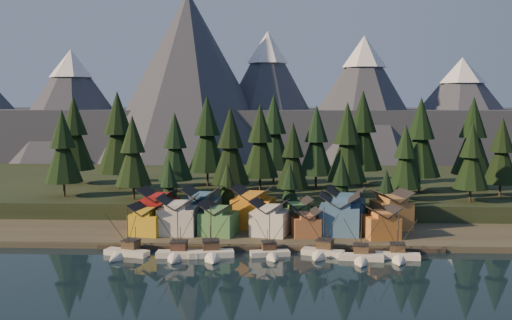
{
  "coord_description": "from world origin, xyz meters",
  "views": [
    {
      "loc": [
        2.75,
        -113.31,
        34.19
      ],
      "look_at": [
        -3.72,
        30.0,
        19.48
      ],
      "focal_mm": 40.0,
      "sensor_mm": 36.0,
      "label": 1
    }
  ],
  "objects_px": {
    "boat_4": "(322,246)",
    "boat_2": "(211,247)",
    "house_back_0": "(159,207)",
    "house_back_1": "(202,206)",
    "house_front_0": "(147,219)",
    "boat_3": "(271,248)",
    "boat_6": "(398,250)",
    "boat_1": "(177,248)",
    "boat_0": "(124,247)",
    "boat_5": "(361,252)",
    "house_front_1": "(178,214)"
  },
  "relations": [
    {
      "from": "boat_1",
      "to": "house_back_0",
      "type": "height_order",
      "value": "house_back_0"
    },
    {
      "from": "boat_2",
      "to": "house_front_1",
      "type": "distance_m",
      "value": 19.81
    },
    {
      "from": "boat_6",
      "to": "boat_1",
      "type": "bearing_deg",
      "value": -170.92
    },
    {
      "from": "boat_3",
      "to": "house_front_0",
      "type": "relative_size",
      "value": 1.2
    },
    {
      "from": "boat_4",
      "to": "house_back_0",
      "type": "bearing_deg",
      "value": 171.33
    },
    {
      "from": "boat_6",
      "to": "house_back_1",
      "type": "height_order",
      "value": "house_back_1"
    },
    {
      "from": "boat_5",
      "to": "boat_6",
      "type": "xyz_separation_m",
      "value": [
        8.22,
        1.46,
        -0.0
      ]
    },
    {
      "from": "boat_3",
      "to": "house_front_1",
      "type": "bearing_deg",
      "value": 136.15
    },
    {
      "from": "boat_4",
      "to": "house_front_0",
      "type": "height_order",
      "value": "boat_4"
    },
    {
      "from": "house_front_1",
      "to": "boat_5",
      "type": "bearing_deg",
      "value": -20.18
    },
    {
      "from": "house_front_0",
      "to": "house_back_1",
      "type": "height_order",
      "value": "house_back_1"
    },
    {
      "from": "boat_4",
      "to": "boat_6",
      "type": "relative_size",
      "value": 1.09
    },
    {
      "from": "boat_4",
      "to": "house_back_0",
      "type": "distance_m",
      "value": 46.55
    },
    {
      "from": "house_back_1",
      "to": "boat_2",
      "type": "bearing_deg",
      "value": -72.05
    },
    {
      "from": "house_back_1",
      "to": "boat_0",
      "type": "bearing_deg",
      "value": -113.76
    },
    {
      "from": "boat_4",
      "to": "boat_2",
      "type": "bearing_deg",
      "value": -155.15
    },
    {
      "from": "house_back_0",
      "to": "boat_3",
      "type": "bearing_deg",
      "value": -33.18
    },
    {
      "from": "house_front_1",
      "to": "house_back_0",
      "type": "relative_size",
      "value": 0.93
    },
    {
      "from": "house_back_0",
      "to": "house_back_1",
      "type": "height_order",
      "value": "house_back_1"
    },
    {
      "from": "boat_2",
      "to": "boat_6",
      "type": "height_order",
      "value": "boat_2"
    },
    {
      "from": "boat_4",
      "to": "house_front_0",
      "type": "relative_size",
      "value": 1.35
    },
    {
      "from": "boat_3",
      "to": "boat_4",
      "type": "height_order",
      "value": "boat_4"
    },
    {
      "from": "boat_6",
      "to": "boat_0",
      "type": "bearing_deg",
      "value": -172.02
    },
    {
      "from": "boat_3",
      "to": "boat_2",
      "type": "bearing_deg",
      "value": 175.22
    },
    {
      "from": "boat_1",
      "to": "house_front_1",
      "type": "height_order",
      "value": "house_front_1"
    },
    {
      "from": "boat_1",
      "to": "boat_3",
      "type": "height_order",
      "value": "boat_1"
    },
    {
      "from": "boat_5",
      "to": "house_front_0",
      "type": "distance_m",
      "value": 52.9
    },
    {
      "from": "house_front_1",
      "to": "house_back_1",
      "type": "distance_m",
      "value": 10.04
    },
    {
      "from": "boat_1",
      "to": "house_front_1",
      "type": "distance_m",
      "value": 17.68
    },
    {
      "from": "boat_4",
      "to": "boat_6",
      "type": "xyz_separation_m",
      "value": [
        16.43,
        -2.01,
        -0.3
      ]
    },
    {
      "from": "boat_5",
      "to": "house_front_0",
      "type": "relative_size",
      "value": 1.25
    },
    {
      "from": "boat_2",
      "to": "house_front_0",
      "type": "height_order",
      "value": "boat_2"
    },
    {
      "from": "boat_3",
      "to": "boat_5",
      "type": "distance_m",
      "value": 19.65
    },
    {
      "from": "boat_2",
      "to": "boat_5",
      "type": "xyz_separation_m",
      "value": [
        32.47,
        -1.01,
        -0.39
      ]
    },
    {
      "from": "boat_6",
      "to": "house_front_1",
      "type": "height_order",
      "value": "house_front_1"
    },
    {
      "from": "house_front_0",
      "to": "boat_0",
      "type": "bearing_deg",
      "value": -84.8
    },
    {
      "from": "house_back_1",
      "to": "house_front_0",
      "type": "bearing_deg",
      "value": -134.74
    },
    {
      "from": "house_front_0",
      "to": "boat_3",
      "type": "bearing_deg",
      "value": -11.97
    },
    {
      "from": "boat_1",
      "to": "boat_5",
      "type": "xyz_separation_m",
      "value": [
        40.08,
        -0.45,
        -0.3
      ]
    },
    {
      "from": "boat_0",
      "to": "boat_6",
      "type": "height_order",
      "value": "boat_0"
    },
    {
      "from": "boat_3",
      "to": "house_front_0",
      "type": "xyz_separation_m",
      "value": [
        -30.76,
        13.71,
        3.44
      ]
    },
    {
      "from": "boat_1",
      "to": "house_front_1",
      "type": "relative_size",
      "value": 1.27
    },
    {
      "from": "boat_0",
      "to": "house_front_1",
      "type": "bearing_deg",
      "value": 75.77
    },
    {
      "from": "boat_3",
      "to": "boat_1",
      "type": "bearing_deg",
      "value": 174.43
    },
    {
      "from": "house_back_0",
      "to": "boat_2",
      "type": "bearing_deg",
      "value": -51.07
    },
    {
      "from": "boat_1",
      "to": "house_front_0",
      "type": "distance_m",
      "value": 18.97
    },
    {
      "from": "boat_4",
      "to": "boat_0",
      "type": "bearing_deg",
      "value": -158.18
    },
    {
      "from": "boat_6",
      "to": "boat_3",
      "type": "bearing_deg",
      "value": -174.17
    },
    {
      "from": "boat_6",
      "to": "house_back_0",
      "type": "relative_size",
      "value": 1.09
    },
    {
      "from": "boat_1",
      "to": "boat_6",
      "type": "bearing_deg",
      "value": 1.74
    }
  ]
}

